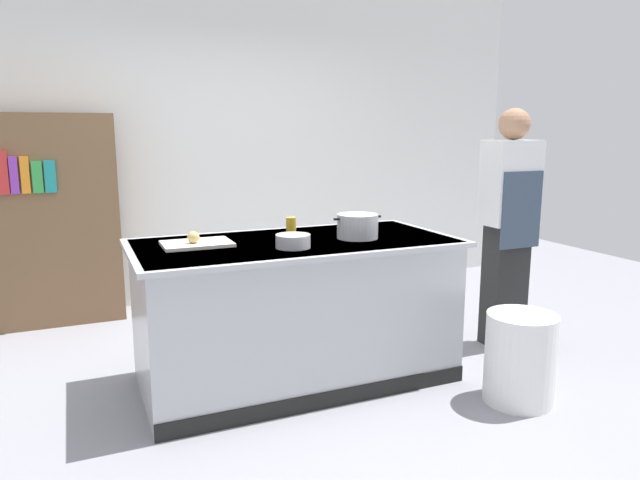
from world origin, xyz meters
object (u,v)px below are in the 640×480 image
mixing_bowl (293,241)px  person_chef (509,223)px  stock_pot (358,226)px  onion (193,237)px  trash_bin (520,358)px  bookshelf (46,221)px  juice_cup (291,225)px

mixing_bowl → person_chef: (1.72, 0.17, -0.02)m
person_chef → stock_pot: bearing=82.5°
onion → trash_bin: bearing=-27.3°
stock_pot → bookshelf: (-1.84, 1.87, -0.12)m
onion → juice_cup: (0.69, 0.23, -0.01)m
trash_bin → juice_cup: bearing=132.1°
person_chef → bookshelf: 3.58m
onion → mixing_bowl: 0.58m
mixing_bowl → juice_cup: size_ratio=2.02×
mixing_bowl → person_chef: bearing=5.5°
juice_cup → onion: bearing=-161.6°
onion → juice_cup: size_ratio=0.71×
trash_bin → person_chef: person_chef is taller
juice_cup → person_chef: 1.58m
stock_pot → mixing_bowl: bearing=-165.5°
trash_bin → bookshelf: bookshelf is taller
trash_bin → bookshelf: bearing=134.1°
stock_pot → juice_cup: (-0.31, 0.37, -0.03)m
trash_bin → person_chef: 1.16m
onion → bookshelf: (-0.83, 1.74, -0.10)m
onion → juice_cup: bearing=18.4°
juice_cup → person_chef: (1.55, -0.32, -0.04)m
bookshelf → person_chef: bearing=-30.7°
trash_bin → bookshelf: size_ratio=0.31×
stock_pot → trash_bin: (0.69, -0.74, -0.71)m
juice_cup → person_chef: size_ratio=0.06×
person_chef → bookshelf: bearing=49.8°
mixing_bowl → person_chef: size_ratio=0.12×
trash_bin → bookshelf: (-2.53, 2.61, 0.59)m
mixing_bowl → bookshelf: size_ratio=0.12×
juice_cup → bookshelf: bookshelf is taller
stock_pot → bookshelf: 2.63m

